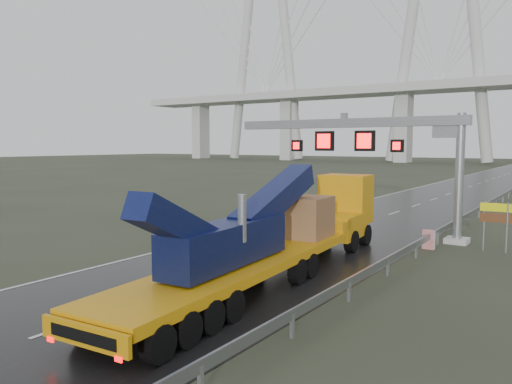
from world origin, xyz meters
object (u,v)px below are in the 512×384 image
Objects in this scene: heavy_haul_truck at (291,229)px; striped_barrier at (429,240)px; exit_sign_pair at (496,217)px; sign_gantry at (376,142)px.

heavy_haul_truck is 19.62× the size of striped_barrier.
exit_sign_pair is 3.46m from striped_barrier.
sign_gantry is 7.99m from exit_sign_pair.
sign_gantry is 14.82× the size of striped_barrier.
sign_gantry is 6.87m from striped_barrier.
heavy_haul_truck is 8.76m from striped_barrier.
heavy_haul_truck reaches higher than striped_barrier.
exit_sign_pair is at bearing 22.04° from striped_barrier.
striped_barrier is at bearing -31.95° from sign_gantry.
striped_barrier is (3.90, -2.43, -5.11)m from sign_gantry.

